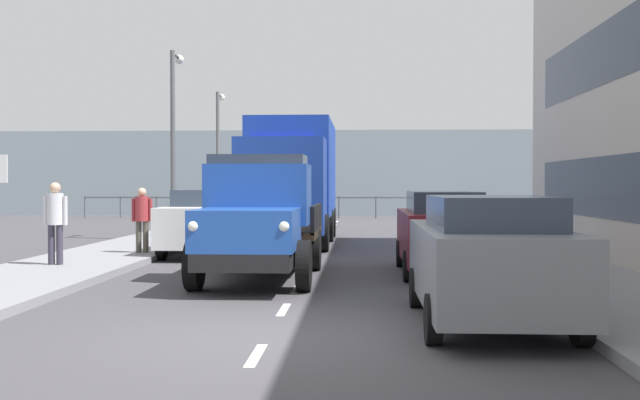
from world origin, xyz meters
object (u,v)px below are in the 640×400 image
Objects in this scene: lamp_post_far at (219,144)px; truck_vintage_blue at (259,220)px; pedestrian_near_railing at (55,216)px; car_white_oppositeside_0 at (208,221)px; lamp_post_promenade at (174,125)px; car_maroon_kerbside_1 at (442,231)px; car_grey_kerbside_near at (488,258)px; pedestrian_couple_a at (142,215)px; lorry_cargo_blue at (291,177)px.

truck_vintage_blue is at bearing 102.93° from lamp_post_far.
truck_vintage_blue is 4.77m from pedestrian_near_railing.
lamp_post_promenade is at bearing -66.93° from car_white_oppositeside_0.
car_maroon_kerbside_1 is (-3.65, -1.40, -0.28)m from truck_vintage_blue.
car_grey_kerbside_near is 11.08m from pedestrian_couple_a.
truck_vintage_blue is at bearing -49.07° from car_grey_kerbside_near.
car_grey_kerbside_near is at bearing 130.37° from pedestrian_couple_a.
lorry_cargo_blue reaches higher than pedestrian_near_railing.
truck_vintage_blue is 1.31× the size of car_grey_kerbside_near.
lamp_post_promenade is (7.87, -14.49, 2.92)m from car_grey_kerbside_near.
car_grey_kerbside_near is 2.64× the size of pedestrian_couple_a.
pedestrian_couple_a is (3.52, -4.23, -0.07)m from truck_vintage_blue.
lorry_cargo_blue reaches higher than truck_vintage_blue.
pedestrian_couple_a is at bearing 55.98° from lorry_cargo_blue.
lamp_post_promenade is (0.69, -6.05, 2.72)m from pedestrian_couple_a.
truck_vintage_blue is 9.18m from lorry_cargo_blue.
lamp_post_far reaches higher than lorry_cargo_blue.
car_white_oppositeside_0 is (5.69, -9.37, -0.00)m from car_grey_kerbside_near.
lamp_post_promenade reaches higher than car_grey_kerbside_near.
car_maroon_kerbside_1 is at bearing -159.02° from truck_vintage_blue.
lorry_cargo_blue is 1.34× the size of lamp_post_promenade.
car_maroon_kerbside_1 is 6.82m from car_white_oppositeside_0.
pedestrian_couple_a is at bearing 93.68° from lamp_post_far.
lorry_cargo_blue is at bearing -73.87° from car_grey_kerbside_near.
car_grey_kerbside_near is 5.61m from car_maroon_kerbside_1.
pedestrian_near_railing reaches higher than car_white_oppositeside_0.
truck_vintage_blue is 20.34m from lamp_post_far.
truck_vintage_blue is 1.38× the size of car_white_oppositeside_0.
pedestrian_near_railing is 0.30× the size of lamp_post_far.
car_grey_kerbside_near is 2.45× the size of pedestrian_near_railing.
lamp_post_far is at bearing -86.32° from pedestrian_couple_a.
car_white_oppositeside_0 is 2.32× the size of pedestrian_near_railing.
pedestrian_couple_a reaches higher than car_white_oppositeside_0.
car_grey_kerbside_near is 25.39m from lamp_post_far.
lamp_post_promenade reaches higher than pedestrian_couple_a.
pedestrian_couple_a is at bearing 96.55° from lamp_post_promenade.
lorry_cargo_blue is at bearing -63.49° from car_maroon_kerbside_1.
truck_vintage_blue reaches higher than pedestrian_couple_a.
truck_vintage_blue is 5.56m from car_white_oppositeside_0.
lamp_post_promenade reaches higher than car_maroon_kerbside_1.
pedestrian_couple_a is 15.69m from lamp_post_far.
lamp_post_far reaches higher than pedestrian_couple_a.
pedestrian_couple_a is (7.17, -8.44, 0.21)m from car_grey_kerbside_near.
car_grey_kerbside_near is at bearing 130.93° from truck_vintage_blue.
lamp_post_far is (0.30, -9.39, -0.11)m from lamp_post_promenade.
lamp_post_promenade is at bearing -83.45° from pedestrian_couple_a.
lamp_post_promenade reaches higher than lamp_post_far.
pedestrian_near_railing is (4.57, -1.39, 0.01)m from truck_vintage_blue.
car_white_oppositeside_0 is at bearing -33.49° from car_maroon_kerbside_1.
car_grey_kerbside_near and car_white_oppositeside_0 have the same top height.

